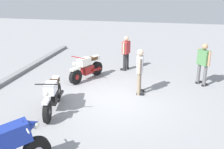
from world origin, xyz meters
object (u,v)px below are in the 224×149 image
person_in_red_shirt (126,51)px  motorcycle_silver_cruiser (52,95)px  person_in_gray_shirt (140,69)px  motorcycle_cream_vintage (87,68)px  motorcycle_blue_sportbike (3,147)px  person_in_green_shirt (203,62)px

person_in_red_shirt → motorcycle_silver_cruiser: bearing=87.6°
person_in_gray_shirt → person_in_red_shirt: (2.65, 0.92, -0.05)m
motorcycle_cream_vintage → person_in_gray_shirt: bearing=89.1°
motorcycle_blue_sportbike → motorcycle_silver_cruiser: (2.85, 0.22, -0.07)m
motorcycle_cream_vintage → person_in_red_shirt: (1.62, -1.38, 0.40)m
person_in_green_shirt → person_in_red_shirt: (1.30, 3.22, -0.06)m
motorcycle_blue_sportbike → person_in_gray_shirt: person_in_gray_shirt is taller
person_in_gray_shirt → person_in_green_shirt: bearing=28.3°
motorcycle_cream_vintage → person_in_red_shirt: 2.17m
motorcycle_blue_sportbike → person_in_green_shirt: bearing=10.5°
motorcycle_blue_sportbike → motorcycle_silver_cruiser: size_ratio=0.75×
motorcycle_blue_sportbike → person_in_gray_shirt: 5.31m
motorcycle_blue_sportbike → person_in_red_shirt: size_ratio=0.99×
person_in_gray_shirt → motorcycle_blue_sportbike: bearing=-117.3°
motorcycle_silver_cruiser → person_in_green_shirt: person_in_green_shirt is taller
motorcycle_blue_sportbike → person_in_green_shirt: person_in_green_shirt is taller
motorcycle_blue_sportbike → motorcycle_cream_vintage: bearing=47.5°
motorcycle_cream_vintage → person_in_gray_shirt: person_in_gray_shirt is taller
motorcycle_blue_sportbike → motorcycle_cream_vintage: motorcycle_blue_sportbike is taller
motorcycle_cream_vintage → motorcycle_blue_sportbike: bearing=23.6°
motorcycle_silver_cruiser → motorcycle_blue_sportbike: bearing=-7.6°
motorcycle_cream_vintage → person_in_green_shirt: person_in_green_shirt is taller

